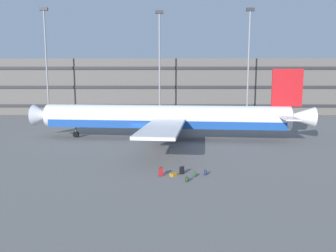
{
  "coord_description": "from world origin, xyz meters",
  "views": [
    {
      "loc": [
        4.25,
        -45.81,
        8.51
      ],
      "look_at": [
        4.04,
        -6.52,
        3.0
      ],
      "focal_mm": 34.28,
      "sensor_mm": 36.0,
      "label": 1
    }
  ],
  "objects_px": {
    "suitcase_small": "(161,172)",
    "backpack_teal": "(206,172)",
    "suitcase_red": "(173,175)",
    "suitcase_navy": "(182,170)",
    "airliner": "(167,118)",
    "backpack_laid_flat": "(194,174)",
    "backpack_purple": "(187,179)"
  },
  "relations": [
    {
      "from": "backpack_laid_flat",
      "to": "airliner",
      "type": "bearing_deg",
      "value": 97.9
    },
    {
      "from": "suitcase_navy",
      "to": "backpack_laid_flat",
      "type": "distance_m",
      "value": 1.41
    },
    {
      "from": "suitcase_small",
      "to": "backpack_teal",
      "type": "distance_m",
      "value": 4.11
    },
    {
      "from": "suitcase_navy",
      "to": "backpack_purple",
      "type": "xyz_separation_m",
      "value": [
        0.35,
        -2.31,
        -0.12
      ]
    },
    {
      "from": "airliner",
      "to": "suitcase_small",
      "type": "bearing_deg",
      "value": -91.2
    },
    {
      "from": "backpack_teal",
      "to": "backpack_purple",
      "type": "height_order",
      "value": "backpack_teal"
    },
    {
      "from": "suitcase_small",
      "to": "backpack_purple",
      "type": "bearing_deg",
      "value": -36.54
    },
    {
      "from": "airliner",
      "to": "backpack_purple",
      "type": "bearing_deg",
      "value": -84.71
    },
    {
      "from": "suitcase_red",
      "to": "suitcase_navy",
      "type": "xyz_separation_m",
      "value": [
        0.78,
        0.57,
        0.25
      ]
    },
    {
      "from": "suitcase_navy",
      "to": "backpack_teal",
      "type": "height_order",
      "value": "suitcase_navy"
    },
    {
      "from": "suitcase_navy",
      "to": "backpack_teal",
      "type": "relative_size",
      "value": 1.4
    },
    {
      "from": "suitcase_red",
      "to": "backpack_teal",
      "type": "height_order",
      "value": "backpack_teal"
    },
    {
      "from": "airliner",
      "to": "suitcase_navy",
      "type": "bearing_deg",
      "value": -85.13
    },
    {
      "from": "airliner",
      "to": "suitcase_navy",
      "type": "distance_m",
      "value": 18.26
    },
    {
      "from": "suitcase_navy",
      "to": "backpack_teal",
      "type": "xyz_separation_m",
      "value": [
        2.17,
        -0.33,
        -0.12
      ]
    },
    {
      "from": "airliner",
      "to": "backpack_laid_flat",
      "type": "height_order",
      "value": "airliner"
    },
    {
      "from": "suitcase_navy",
      "to": "backpack_purple",
      "type": "height_order",
      "value": "suitcase_navy"
    },
    {
      "from": "airliner",
      "to": "suitcase_red",
      "type": "height_order",
      "value": "airliner"
    },
    {
      "from": "suitcase_navy",
      "to": "suitcase_small",
      "type": "bearing_deg",
      "value": -161.88
    },
    {
      "from": "airliner",
      "to": "backpack_teal",
      "type": "xyz_separation_m",
      "value": [
        3.71,
        -18.32,
        -2.88
      ]
    },
    {
      "from": "suitcase_red",
      "to": "suitcase_navy",
      "type": "height_order",
      "value": "suitcase_navy"
    },
    {
      "from": "airliner",
      "to": "suitcase_small",
      "type": "xyz_separation_m",
      "value": [
        -0.39,
        -18.62,
        -2.73
      ]
    },
    {
      "from": "backpack_purple",
      "to": "backpack_teal",
      "type": "bearing_deg",
      "value": 47.33
    },
    {
      "from": "backpack_teal",
      "to": "airliner",
      "type": "bearing_deg",
      "value": 101.44
    },
    {
      "from": "suitcase_red",
      "to": "backpack_purple",
      "type": "relative_size",
      "value": 1.31
    },
    {
      "from": "suitcase_red",
      "to": "backpack_laid_flat",
      "type": "xyz_separation_m",
      "value": [
        1.86,
        -0.32,
        0.1
      ]
    },
    {
      "from": "airliner",
      "to": "suitcase_red",
      "type": "bearing_deg",
      "value": -87.66
    },
    {
      "from": "suitcase_red",
      "to": "suitcase_small",
      "type": "bearing_deg",
      "value": -177.18
    },
    {
      "from": "suitcase_small",
      "to": "suitcase_navy",
      "type": "bearing_deg",
      "value": 18.12
    },
    {
      "from": "airliner",
      "to": "suitcase_navy",
      "type": "xyz_separation_m",
      "value": [
        1.53,
        -17.99,
        -2.76
      ]
    },
    {
      "from": "airliner",
      "to": "suitcase_red",
      "type": "relative_size",
      "value": 56.77
    },
    {
      "from": "backpack_teal",
      "to": "backpack_purple",
      "type": "xyz_separation_m",
      "value": [
        -1.83,
        -1.98,
        -0.0
      ]
    }
  ]
}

